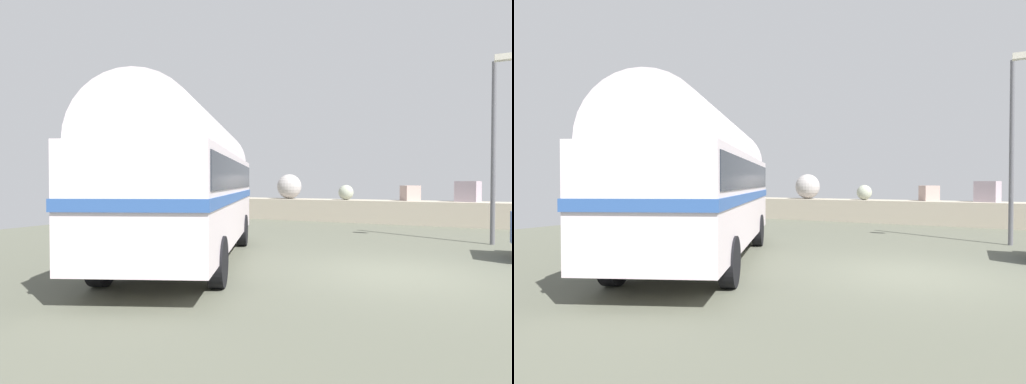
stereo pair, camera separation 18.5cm
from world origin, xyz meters
The scene contains 4 objects.
ground centered at (0.00, 0.00, 0.01)m, with size 32.00×26.00×0.02m.
breakwater centered at (0.25, 11.82, 0.73)m, with size 31.36×1.97×2.43m.
vintage_coach centered at (-4.83, -0.76, 2.05)m, with size 5.60×8.83×3.70m.
lamp_post centered at (2.09, 5.67, 3.27)m, with size 0.47×0.97×5.74m.
Camera 1 is at (1.30, -9.37, 1.97)m, focal length 29.69 mm.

